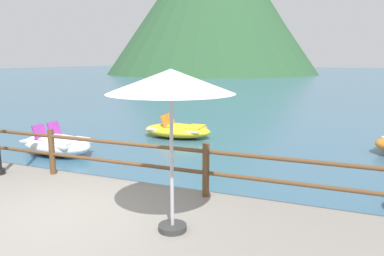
% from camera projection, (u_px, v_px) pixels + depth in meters
% --- Properties ---
extents(ground_plane, '(200.00, 200.00, 0.00)m').
position_uv_depth(ground_plane, '(305.00, 84.00, 42.10)').
color(ground_plane, '#38607A').
extents(dock_railing, '(23.92, 0.12, 0.95)m').
position_uv_depth(dock_railing, '(122.00, 155.00, 6.89)').
color(dock_railing, brown).
rests_on(dock_railing, promenade_dock).
extents(beach_umbrella, '(1.70, 1.70, 2.24)m').
position_uv_depth(beach_umbrella, '(171.00, 84.00, 4.72)').
color(beach_umbrella, '#B2B2B7').
rests_on(beach_umbrella, promenade_dock).
extents(pedal_boat_0, '(2.57, 1.59, 0.89)m').
position_uv_depth(pedal_boat_0, '(57.00, 144.00, 10.74)').
color(pedal_boat_0, white).
rests_on(pedal_boat_0, ground).
extents(pedal_boat_1, '(2.53, 1.42, 0.84)m').
position_uv_depth(pedal_boat_1, '(178.00, 130.00, 13.08)').
color(pedal_boat_1, yellow).
rests_on(pedal_boat_1, ground).
extents(cliff_headland, '(41.82, 41.82, 29.47)m').
position_uv_depth(cliff_headland, '(220.00, 3.00, 72.25)').
color(cliff_headland, '#2D5633').
rests_on(cliff_headland, ground).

